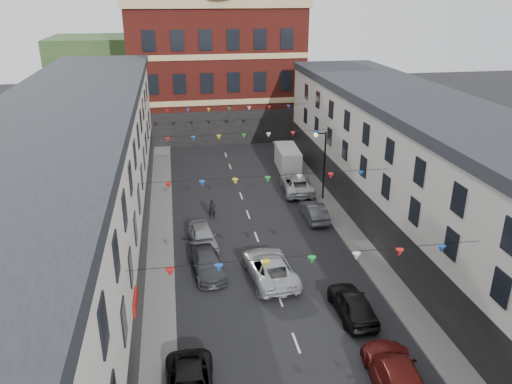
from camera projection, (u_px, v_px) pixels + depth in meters
ground at (280, 299)px, 29.08m from camera, size 160.00×160.00×0.00m
pavement_left at (160, 290)px, 29.80m from camera, size 1.80×64.00×0.15m
pavement_right at (378, 270)px, 31.95m from camera, size 1.80×64.00×0.15m
terrace_left at (58, 223)px, 26.16m from camera, size 8.40×56.00×10.70m
terrace_right at (469, 202)px, 30.02m from camera, size 8.40×56.00×9.70m
civic_building at (215, 67)px, 60.74m from camera, size 20.60×13.30×18.50m
clock_tower at (147, 8)px, 54.33m from camera, size 5.60×5.60×30.00m
distant_hill at (178, 67)px, 83.28m from camera, size 40.00×14.00×10.00m
street_lamp at (322, 157)px, 41.44m from camera, size 1.10×0.36×6.00m
car_left_d at (207, 264)px, 31.52m from camera, size 2.26×4.67×1.31m
car_left_e at (203, 236)px, 34.98m from camera, size 2.17×4.41×1.45m
car_right_c at (396, 375)px, 22.19m from camera, size 2.82×5.61×1.56m
car_right_d at (352, 304)px, 27.35m from camera, size 1.83×4.41×1.49m
car_right_e at (314, 211)px, 38.98m from camera, size 1.46×4.12×1.36m
car_right_f at (297, 184)px, 44.34m from camera, size 3.00×5.72×1.54m
moving_car at (270, 267)px, 30.91m from camera, size 3.06×5.82×1.56m
white_van at (288, 159)px, 49.84m from camera, size 2.26×5.20×2.25m
pedestrian at (212, 209)px, 39.00m from camera, size 0.64×0.47×1.62m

